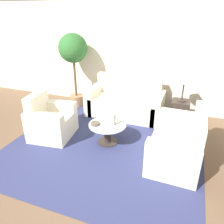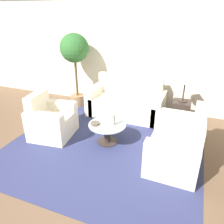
{
  "view_description": "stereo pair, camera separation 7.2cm",
  "coord_description": "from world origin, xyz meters",
  "views": [
    {
      "loc": [
        1.44,
        -2.7,
        2.37
      ],
      "look_at": [
        0.09,
        0.96,
        0.55
      ],
      "focal_mm": 35.0,
      "sensor_mm": 36.0,
      "label": 1
    },
    {
      "loc": [
        1.51,
        -2.67,
        2.37
      ],
      "look_at": [
        0.09,
        0.96,
        0.55
      ],
      "focal_mm": 35.0,
      "sensor_mm": 36.0,
      "label": 2
    }
  ],
  "objects": [
    {
      "name": "bowl",
      "position": [
        -0.11,
        0.61,
        0.43
      ],
      "size": [
        0.17,
        0.17,
        0.05
      ],
      "color": "brown",
      "rests_on": "coffee_table"
    },
    {
      "name": "loveseat",
      "position": [
        1.46,
        0.65,
        0.3
      ],
      "size": [
        0.83,
        1.42,
        0.92
      ],
      "rotation": [
        0.0,
        0.0,
        -1.6
      ],
      "color": "beige",
      "rests_on": "ground_plane"
    },
    {
      "name": "sofa_main",
      "position": [
        0.04,
        2.07,
        0.3
      ],
      "size": [
        1.81,
        0.84,
        0.94
      ],
      "color": "beige",
      "rests_on": "ground_plane"
    },
    {
      "name": "potted_plant",
      "position": [
        -1.38,
        2.17,
        1.39
      ],
      "size": [
        0.72,
        0.72,
        1.88
      ],
      "color": "#93704C",
      "rests_on": "ground_plane"
    },
    {
      "name": "armchair",
      "position": [
        -1.11,
        0.56,
        0.31
      ],
      "size": [
        0.86,
        0.92,
        0.9
      ],
      "rotation": [
        0.0,
        0.0,
        1.69
      ],
      "color": "beige",
      "rests_on": "ground_plane"
    },
    {
      "name": "wall_back",
      "position": [
        0.0,
        2.67,
        1.3
      ],
      "size": [
        10.0,
        0.06,
        2.6
      ],
      "color": "beige",
      "rests_on": "ground_plane"
    },
    {
      "name": "rug",
      "position": [
        0.09,
        0.71,
        0.0
      ],
      "size": [
        3.58,
        3.56,
        0.01
      ],
      "color": "navy",
      "rests_on": "ground_plane"
    },
    {
      "name": "side_table",
      "position": [
        1.34,
        2.06,
        0.27
      ],
      "size": [
        0.39,
        0.39,
        0.54
      ],
      "color": "#332823",
      "rests_on": "ground_plane"
    },
    {
      "name": "ground_plane",
      "position": [
        0.0,
        0.0,
        0.0
      ],
      "size": [
        14.0,
        14.0,
        0.0
      ],
      "primitive_type": "plane",
      "color": "brown"
    },
    {
      "name": "coffee_table",
      "position": [
        0.09,
        0.71,
        0.26
      ],
      "size": [
        0.72,
        0.72,
        0.4
      ],
      "color": "#332823",
      "rests_on": "ground_plane"
    },
    {
      "name": "vase",
      "position": [
        0.21,
        0.73,
        0.51
      ],
      "size": [
        0.08,
        0.08,
        0.21
      ],
      "color": "#9E998E",
      "rests_on": "coffee_table"
    },
    {
      "name": "table_lamp",
      "position": [
        1.34,
        2.06,
        1.06
      ],
      "size": [
        0.33,
        0.33,
        0.64
      ],
      "color": "#332823",
      "rests_on": "side_table"
    }
  ]
}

